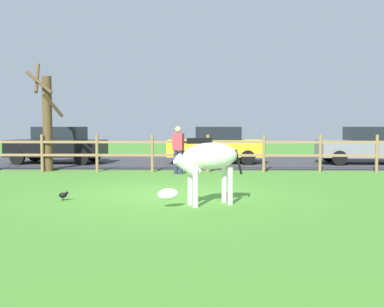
% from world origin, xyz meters
% --- Properties ---
extents(ground_plane, '(60.00, 60.00, 0.00)m').
position_xyz_m(ground_plane, '(0.00, 0.00, 0.00)').
color(ground_plane, '#47842D').
extents(parking_asphalt, '(28.00, 7.40, 0.05)m').
position_xyz_m(parking_asphalt, '(0.00, 9.30, 0.03)').
color(parking_asphalt, '#38383D').
rests_on(parking_asphalt, ground_plane).
extents(paddock_fence, '(22.00, 0.11, 1.34)m').
position_xyz_m(paddock_fence, '(-0.05, 5.00, 0.76)').
color(paddock_fence, olive).
rests_on(paddock_fence, ground_plane).
extents(bare_tree, '(1.22, 0.95, 3.94)m').
position_xyz_m(bare_tree, '(-4.90, 5.20, 1.87)').
color(bare_tree, '#513A23').
rests_on(bare_tree, ground_plane).
extents(zebra, '(1.81, 1.05, 1.41)m').
position_xyz_m(zebra, '(0.85, -1.56, 0.93)').
color(zebra, white).
rests_on(zebra, ground_plane).
extents(crow_on_grass, '(0.21, 0.10, 0.20)m').
position_xyz_m(crow_on_grass, '(-2.34, -1.10, 0.13)').
color(crow_on_grass, black).
rests_on(crow_on_grass, ground_plane).
extents(parked_car_yellow, '(4.02, 1.92, 1.56)m').
position_xyz_m(parked_car_yellow, '(1.29, 8.24, 0.84)').
color(parked_car_yellow, yellow).
rests_on(parked_car_yellow, parking_asphalt).
extents(parked_car_grey, '(4.05, 1.99, 1.56)m').
position_xyz_m(parked_car_grey, '(7.70, 8.03, 0.84)').
color(parked_car_grey, slate).
rests_on(parked_car_grey, parking_asphalt).
extents(parked_car_black, '(4.08, 2.05, 1.56)m').
position_xyz_m(parked_car_black, '(-5.44, 7.98, 0.84)').
color(parked_car_black, black).
rests_on(parked_car_black, parking_asphalt).
extents(visitor_near_fence, '(0.41, 0.31, 1.64)m').
position_xyz_m(visitor_near_fence, '(-0.08, 4.39, 0.91)').
color(visitor_near_fence, '#232847').
rests_on(visitor_near_fence, ground_plane).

